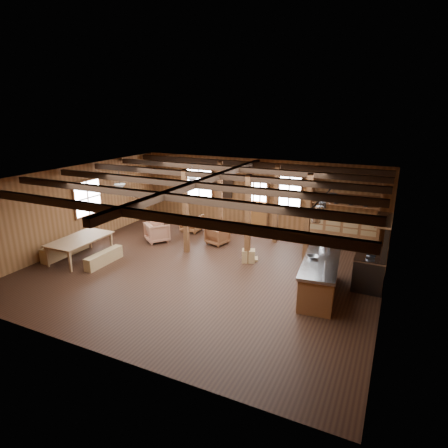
{
  "coord_description": "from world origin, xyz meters",
  "views": [
    {
      "loc": [
        5.01,
        -9.18,
        4.67
      ],
      "look_at": [
        0.13,
        1.15,
        1.12
      ],
      "focal_mm": 30.0,
      "sensor_mm": 36.0,
      "label": 1
    }
  ],
  "objects_px": {
    "kitchen_island": "(320,277)",
    "armchair_b": "(218,235)",
    "armchair_a": "(192,223)",
    "dining_table": "(82,249)",
    "commercial_range": "(372,263)",
    "armchair_c": "(157,232)"
  },
  "relations": [
    {
      "from": "dining_table",
      "to": "armchair_c",
      "type": "distance_m",
      "value": 2.72
    },
    {
      "from": "commercial_range",
      "to": "armchair_b",
      "type": "bearing_deg",
      "value": 168.44
    },
    {
      "from": "kitchen_island",
      "to": "armchair_c",
      "type": "bearing_deg",
      "value": 160.03
    },
    {
      "from": "dining_table",
      "to": "armchair_c",
      "type": "xyz_separation_m",
      "value": [
        1.19,
        2.45,
        -0.0
      ]
    },
    {
      "from": "commercial_range",
      "to": "dining_table",
      "type": "bearing_deg",
      "value": -166.39
    },
    {
      "from": "kitchen_island",
      "to": "armchair_b",
      "type": "height_order",
      "value": "kitchen_island"
    },
    {
      "from": "dining_table",
      "to": "armchair_a",
      "type": "xyz_separation_m",
      "value": [
        1.74,
        4.01,
        -0.02
      ]
    },
    {
      "from": "dining_table",
      "to": "kitchen_island",
      "type": "bearing_deg",
      "value": -84.42
    },
    {
      "from": "commercial_range",
      "to": "dining_table",
      "type": "distance_m",
      "value": 8.8
    },
    {
      "from": "commercial_range",
      "to": "armchair_a",
      "type": "distance_m",
      "value": 7.08
    },
    {
      "from": "dining_table",
      "to": "armchair_a",
      "type": "bearing_deg",
      "value": -24.73
    },
    {
      "from": "commercial_range",
      "to": "dining_table",
      "type": "xyz_separation_m",
      "value": [
        -8.55,
        -2.07,
        -0.27
      ]
    },
    {
      "from": "kitchen_island",
      "to": "armchair_b",
      "type": "bearing_deg",
      "value": 145.2
    },
    {
      "from": "armchair_b",
      "to": "armchair_a",
      "type": "bearing_deg",
      "value": -14.75
    },
    {
      "from": "commercial_range",
      "to": "armchair_c",
      "type": "xyz_separation_m",
      "value": [
        -7.36,
        0.38,
        -0.27
      ]
    },
    {
      "from": "commercial_range",
      "to": "dining_table",
      "type": "height_order",
      "value": "commercial_range"
    },
    {
      "from": "kitchen_island",
      "to": "armchair_c",
      "type": "relative_size",
      "value": 3.31
    },
    {
      "from": "armchair_a",
      "to": "kitchen_island",
      "type": "bearing_deg",
      "value": 151.23
    },
    {
      "from": "armchair_c",
      "to": "dining_table",
      "type": "bearing_deg",
      "value": 101.53
    },
    {
      "from": "armchair_b",
      "to": "armchair_c",
      "type": "xyz_separation_m",
      "value": [
        -2.11,
        -0.7,
        0.04
      ]
    },
    {
      "from": "armchair_b",
      "to": "commercial_range",
      "type": "bearing_deg",
      "value": -177.12
    },
    {
      "from": "kitchen_island",
      "to": "armchair_a",
      "type": "relative_size",
      "value": 3.47
    }
  ]
}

